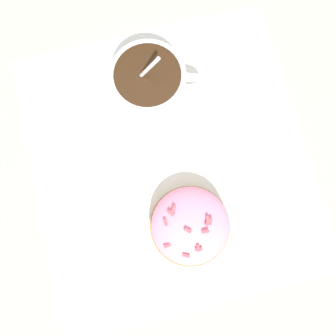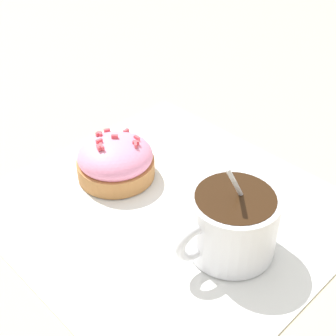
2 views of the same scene
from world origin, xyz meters
name	(u,v)px [view 1 (image 1 of 2)]	position (x,y,z in m)	size (l,w,h in m)	color
ground_plane	(169,160)	(0.00, 0.00, 0.00)	(3.00, 3.00, 0.00)	#C6B793
paper_napkin	(169,159)	(0.00, 0.00, 0.00)	(0.34, 0.32, 0.00)	white
coffee_cup	(148,85)	(0.08, 0.00, 0.04)	(0.08, 0.11, 0.10)	white
frosted_pastry	(193,225)	(-0.08, 0.00, 0.02)	(0.09, 0.09, 0.05)	#B2753D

